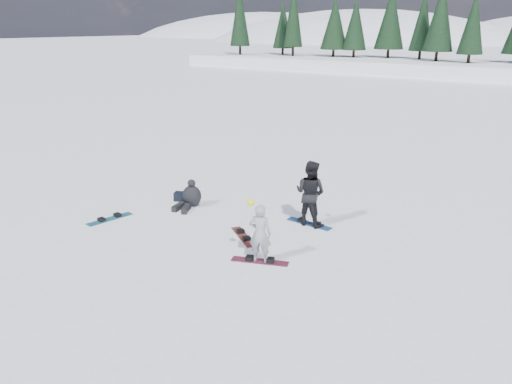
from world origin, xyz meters
TOP-DOWN VIEW (x-y plane):
  - ground at (0.00, 0.00)m, footprint 420.00×420.00m
  - snowboarder_woman at (0.69, -0.50)m, footprint 0.67×0.56m
  - snowboarder_man at (0.50, 2.49)m, footprint 1.00×0.79m
  - seated_rider at (-3.56, 1.62)m, footprint 0.83×1.21m
  - gear_bag at (-4.26, 1.88)m, footprint 0.53×0.46m
  - snowboard_woman at (0.69, -0.50)m, footprint 1.50×0.81m
  - snowboard_man at (0.50, 2.49)m, footprint 1.52×0.38m
  - snowboard_loose_b at (-0.59, 0.53)m, footprint 1.38×1.10m
  - snowboard_loose_a at (-4.89, -0.74)m, footprint 0.55×1.53m

SIDE VIEW (x-z plane):
  - ground at x=0.00m, z-range 0.00..0.00m
  - snowboard_woman at x=0.69m, z-range 0.00..0.03m
  - snowboard_man at x=0.50m, z-range 0.00..0.03m
  - snowboard_loose_b at x=-0.59m, z-range 0.00..0.03m
  - snowboard_loose_a at x=-4.89m, z-range 0.00..0.03m
  - gear_bag at x=-4.26m, z-range 0.00..0.30m
  - seated_rider at x=-3.56m, z-range -0.11..0.84m
  - snowboarder_woman at x=0.69m, z-range -0.06..1.67m
  - snowboarder_man at x=0.50m, z-range 0.00..2.03m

